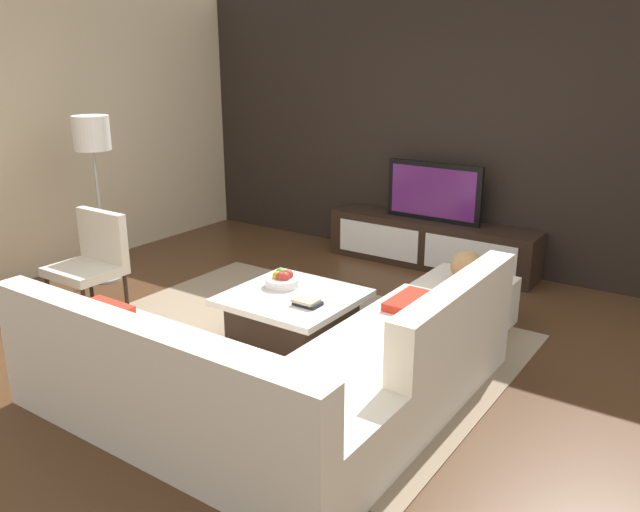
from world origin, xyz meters
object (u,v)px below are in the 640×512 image
(accent_chair_near, at_px, (93,256))
(book_stack, at_px, (307,302))
(fruit_bowl, at_px, (282,280))
(decorative_ball, at_px, (467,266))
(coffee_table, at_px, (293,316))
(floor_lamp, at_px, (92,142))
(ottoman, at_px, (464,304))
(television, at_px, (434,192))
(sectional_couch, at_px, (281,375))
(media_console, at_px, (431,243))

(accent_chair_near, height_order, book_stack, accent_chair_near)
(fruit_bowl, height_order, decorative_ball, decorative_ball)
(coffee_table, bearing_deg, floor_lamp, 178.67)
(accent_chair_near, bearing_deg, ottoman, 29.71)
(television, xyz_separation_m, ottoman, (0.91, -1.29, -0.60))
(coffee_table, relative_size, book_stack, 4.81)
(sectional_couch, relative_size, decorative_ball, 9.55)
(media_console, bearing_deg, ottoman, -54.79)
(accent_chair_near, height_order, floor_lamp, floor_lamp)
(book_stack, bearing_deg, floor_lamp, 176.22)
(ottoman, bearing_deg, television, 125.20)
(floor_lamp, height_order, book_stack, floor_lamp)
(floor_lamp, height_order, fruit_bowl, floor_lamp)
(television, height_order, sectional_couch, television)
(ottoman, bearing_deg, accent_chair_near, -152.53)
(coffee_table, bearing_deg, ottoman, 44.72)
(floor_lamp, bearing_deg, book_stack, -3.78)
(sectional_couch, relative_size, fruit_bowl, 8.75)
(television, xyz_separation_m, coffee_table, (-0.10, -2.30, -0.60))
(decorative_ball, bearing_deg, television, 125.20)
(accent_chair_near, relative_size, decorative_ball, 3.39)
(sectional_couch, bearing_deg, coffee_table, 123.17)
(coffee_table, relative_size, accent_chair_near, 1.12)
(media_console, bearing_deg, accent_chair_near, -124.76)
(floor_lamp, bearing_deg, television, 42.08)
(media_console, xyz_separation_m, fruit_bowl, (-0.28, -2.19, 0.18))
(fruit_bowl, distance_m, book_stack, 0.46)
(sectional_couch, relative_size, ottoman, 3.50)
(decorative_ball, bearing_deg, book_stack, -125.25)
(floor_lamp, bearing_deg, sectional_couch, -18.63)
(sectional_couch, distance_m, ottoman, 2.00)
(accent_chair_near, bearing_deg, sectional_couch, -9.06)
(ottoman, relative_size, book_stack, 3.47)
(coffee_table, bearing_deg, decorative_ball, 44.72)
(television, xyz_separation_m, accent_chair_near, (-1.92, -2.77, -0.31))
(accent_chair_near, relative_size, floor_lamp, 0.54)
(ottoman, xyz_separation_m, book_stack, (-0.79, -1.12, 0.20))
(floor_lamp, bearing_deg, accent_chair_near, -43.05)
(accent_chair_near, bearing_deg, coffee_table, 16.72)
(decorative_ball, bearing_deg, media_console, 125.21)
(coffee_table, xyz_separation_m, book_stack, (0.22, -0.12, 0.20))
(television, height_order, book_stack, television)
(media_console, distance_m, ottoman, 1.58)
(television, xyz_separation_m, book_stack, (0.12, -2.41, -0.40))
(media_console, xyz_separation_m, sectional_couch, (0.53, -3.26, 0.04))
(fruit_bowl, bearing_deg, sectional_couch, -52.77)
(sectional_couch, height_order, book_stack, sectional_couch)
(media_console, bearing_deg, floor_lamp, -137.92)
(media_console, relative_size, coffee_table, 2.32)
(fruit_bowl, bearing_deg, accent_chair_near, -160.71)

